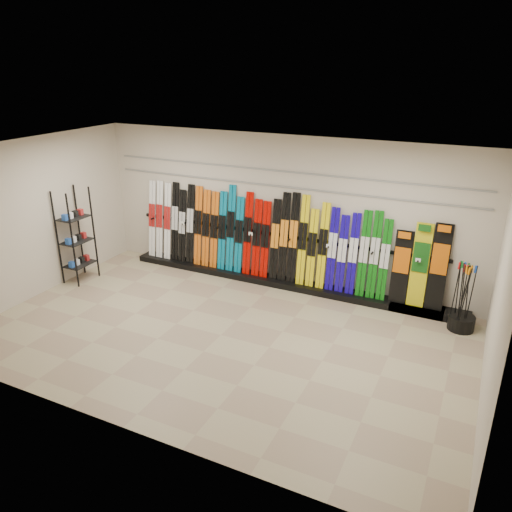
% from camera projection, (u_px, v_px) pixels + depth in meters
% --- Properties ---
extents(floor, '(8.00, 8.00, 0.00)m').
position_uv_depth(floor, '(221.00, 335.00, 8.35)').
color(floor, gray).
rests_on(floor, ground).
extents(back_wall, '(8.00, 0.00, 8.00)m').
position_uv_depth(back_wall, '(281.00, 211.00, 9.90)').
color(back_wall, beige).
rests_on(back_wall, floor).
extents(left_wall, '(0.00, 5.00, 5.00)m').
position_uv_depth(left_wall, '(34.00, 219.00, 9.41)').
color(left_wall, beige).
rests_on(left_wall, floor).
extents(right_wall, '(0.00, 5.00, 5.00)m').
position_uv_depth(right_wall, '(499.00, 302.00, 6.19)').
color(right_wall, beige).
rests_on(right_wall, floor).
extents(ceiling, '(8.00, 8.00, 0.00)m').
position_uv_depth(ceiling, '(216.00, 156.00, 7.25)').
color(ceiling, silver).
rests_on(ceiling, back_wall).
extents(ski_rack_base, '(8.00, 0.40, 0.12)m').
position_uv_depth(ski_rack_base, '(285.00, 283.00, 10.15)').
color(ski_rack_base, black).
rests_on(ski_rack_base, floor).
extents(skis, '(5.37, 0.27, 1.81)m').
position_uv_depth(skis, '(256.00, 236.00, 10.16)').
color(skis, white).
rests_on(skis, ski_rack_base).
extents(snowboards, '(0.95, 0.24, 1.56)m').
position_uv_depth(snowboards, '(421.00, 267.00, 8.89)').
color(snowboards, black).
rests_on(snowboards, ski_rack_base).
extents(accessory_rack, '(0.40, 0.60, 1.94)m').
position_uv_depth(accessory_rack, '(76.00, 236.00, 10.11)').
color(accessory_rack, black).
rests_on(accessory_rack, floor).
extents(pole_bin, '(0.44, 0.44, 0.25)m').
position_uv_depth(pole_bin, '(461.00, 323.00, 8.49)').
color(pole_bin, black).
rests_on(pole_bin, floor).
extents(ski_poles, '(0.31, 0.30, 1.18)m').
position_uv_depth(ski_poles, '(462.00, 297.00, 8.31)').
color(ski_poles, black).
rests_on(ski_poles, pole_bin).
extents(slatwall_rail_0, '(7.60, 0.02, 0.03)m').
position_uv_depth(slatwall_rail_0, '(281.00, 186.00, 9.70)').
color(slatwall_rail_0, gray).
rests_on(slatwall_rail_0, back_wall).
extents(slatwall_rail_1, '(7.60, 0.02, 0.03)m').
position_uv_depth(slatwall_rail_1, '(281.00, 171.00, 9.59)').
color(slatwall_rail_1, gray).
rests_on(slatwall_rail_1, back_wall).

